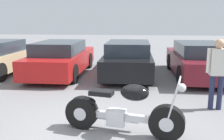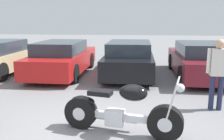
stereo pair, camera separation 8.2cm
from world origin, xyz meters
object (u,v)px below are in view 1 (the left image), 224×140
(parked_car_maroon, at_px, (198,60))
(person_standing, at_px, (218,68))
(motorcycle, at_px, (121,111))
(parked_car_black, at_px, (128,59))
(parked_car_red, at_px, (61,58))

(parked_car_maroon, bearing_deg, person_standing, -96.15)
(motorcycle, relative_size, parked_car_black, 0.51)
(parked_car_black, relative_size, parked_car_maroon, 1.00)
(parked_car_red, distance_m, person_standing, 5.87)
(motorcycle, bearing_deg, parked_car_maroon, 63.20)
(parked_car_maroon, xyz_separation_m, person_standing, (-0.38, -3.48, 0.37))
(parked_car_red, xyz_separation_m, parked_car_maroon, (5.15, 0.07, 0.00))
(parked_car_red, relative_size, parked_car_maroon, 1.00)
(parked_car_black, relative_size, person_standing, 2.65)
(parked_car_red, xyz_separation_m, parked_car_black, (2.57, 0.20, 0.00))
(parked_car_red, height_order, parked_car_maroon, same)
(parked_car_black, bearing_deg, parked_car_maroon, -2.87)
(motorcycle, distance_m, person_standing, 2.66)
(motorcycle, height_order, person_standing, person_standing)
(parked_car_maroon, bearing_deg, motorcycle, -116.80)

